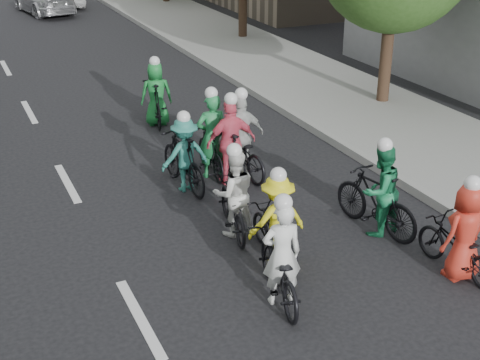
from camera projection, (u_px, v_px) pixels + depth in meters
ground at (140, 318)px, 9.30m from camera, size 120.00×120.00×0.00m
sidewalk_right at (295, 76)px, 20.61m from camera, size 4.00×80.00×0.15m
curb_right at (238, 82)px, 19.86m from camera, size 0.18×80.00×0.18m
cyclist_0 at (279, 265)px, 9.51m from camera, size 0.98×1.90×1.72m
cyclist_1 at (378, 196)px, 11.34m from camera, size 0.88×1.92×1.75m
cyclist_2 at (276, 226)px, 10.53m from camera, size 0.96×1.61×1.62m
cyclist_3 at (230, 150)px, 13.24m from camera, size 1.04×1.86×1.89m
cyclist_4 at (461, 241)px, 10.10m from camera, size 0.80×1.69×1.70m
cyclist_5 at (211, 145)px, 13.58m from camera, size 0.67×1.65×1.90m
cyclist_6 at (233, 201)px, 11.34m from camera, size 0.95×1.84×1.67m
cyclist_7 at (184, 158)px, 12.97m from camera, size 0.99×1.93×1.63m
cyclist_8 at (240, 146)px, 13.57m from camera, size 1.05×1.99×1.89m
cyclist_9 at (156, 99)px, 16.50m from camera, size 0.85×1.87×1.73m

